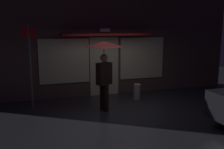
# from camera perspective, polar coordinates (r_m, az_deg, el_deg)

# --- Properties ---
(ground_plane) EXTENTS (18.00, 18.00, 0.00)m
(ground_plane) POSITION_cam_1_polar(r_m,az_deg,el_deg) (7.83, 2.63, -8.55)
(ground_plane) COLOR #26262B
(building_facade) EXTENTS (10.49, 1.00, 4.12)m
(building_facade) POSITION_cam_1_polar(r_m,az_deg,el_deg) (9.63, -2.02, 7.57)
(building_facade) COLOR brown
(building_facade) RESTS_ON ground
(person_with_umbrella) EXTENTS (1.12, 1.12, 2.15)m
(person_with_umbrella) POSITION_cam_1_polar(r_m,az_deg,el_deg) (7.65, -1.82, 3.81)
(person_with_umbrella) COLOR black
(person_with_umbrella) RESTS_ON ground
(street_sign_post) EXTENTS (0.40, 0.07, 2.65)m
(street_sign_post) POSITION_cam_1_polar(r_m,az_deg,el_deg) (8.33, -17.89, 2.71)
(street_sign_post) COLOR #595B60
(street_sign_post) RESTS_ON ground
(sidewalk_bollard) EXTENTS (0.25, 0.25, 0.55)m
(sidewalk_bollard) POSITION_cam_1_polar(r_m,az_deg,el_deg) (9.19, 5.64, -3.84)
(sidewalk_bollard) COLOR #B2A899
(sidewalk_bollard) RESTS_ON ground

